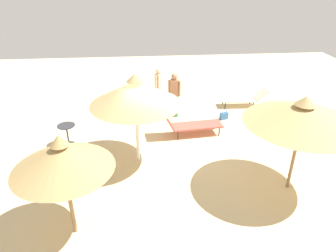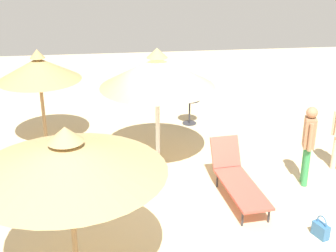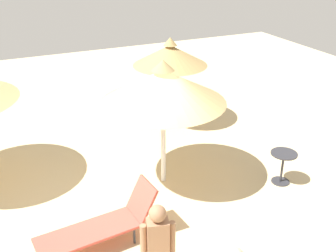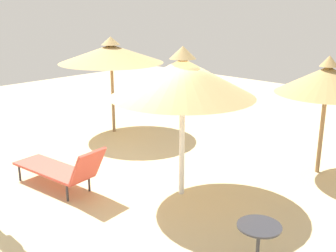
{
  "view_description": "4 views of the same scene",
  "coord_description": "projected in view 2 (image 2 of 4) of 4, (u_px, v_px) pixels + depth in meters",
  "views": [
    {
      "loc": [
        -0.68,
        -8.45,
        5.3
      ],
      "look_at": [
        0.04,
        -0.52,
        1.18
      ],
      "focal_mm": 32.96,
      "sensor_mm": 36.0,
      "label": 1
    },
    {
      "loc": [
        9.13,
        -1.42,
        5.05
      ],
      "look_at": [
        -0.14,
        -0.28,
        1.21
      ],
      "focal_mm": 50.27,
      "sensor_mm": 36.0,
      "label": 2
    },
    {
      "loc": [
        2.22,
        6.59,
        4.97
      ],
      "look_at": [
        -0.77,
        0.03,
        1.55
      ],
      "focal_mm": 43.45,
      "sensor_mm": 36.0,
      "label": 3
    },
    {
      "loc": [
        -5.49,
        4.87,
        3.42
      ],
      "look_at": [
        -0.09,
        -0.88,
        1.08
      ],
      "focal_mm": 43.52,
      "sensor_mm": 36.0,
      "label": 4
    }
  ],
  "objects": [
    {
      "name": "ground",
      "position": [
        181.0,
        180.0,
        10.48
      ],
      "size": [
        24.0,
        24.0,
        0.1
      ],
      "primitive_type": "cube",
      "color": "beige"
    },
    {
      "name": "parasol_umbrella_edge",
      "position": [
        67.0,
        157.0,
        6.52
      ],
      "size": [
        2.82,
        2.82,
        2.63
      ],
      "color": "olive",
      "rests_on": "ground"
    },
    {
      "name": "parasol_umbrella_center",
      "position": [
        39.0,
        69.0,
        11.46
      ],
      "size": [
        2.05,
        2.05,
        2.48
      ],
      "color": "olive",
      "rests_on": "ground"
    },
    {
      "name": "parasol_umbrella_front",
      "position": [
        157.0,
        72.0,
        10.37
      ],
      "size": [
        2.58,
        2.58,
        2.76
      ],
      "color": "white",
      "rests_on": "ground"
    },
    {
      "name": "lounge_chair_near_left",
      "position": [
        237.0,
        178.0,
        9.57
      ],
      "size": [
        2.16,
        0.83,
        0.99
      ],
      "color": "#CC4C3F",
      "rests_on": "ground"
    },
    {
      "name": "person_standing_far_left",
      "position": [
        308.0,
        140.0,
        9.86
      ],
      "size": [
        0.47,
        0.29,
        1.77
      ],
      "color": "#338C4C",
      "rests_on": "ground"
    },
    {
      "name": "handbag",
      "position": [
        321.0,
        230.0,
        8.39
      ],
      "size": [
        0.35,
        0.25,
        0.43
      ],
      "color": "#336699",
      "rests_on": "ground"
    },
    {
      "name": "side_table_round",
      "position": [
        190.0,
        107.0,
        13.28
      ],
      "size": [
        0.57,
        0.57,
        0.73
      ],
      "color": "#2D2D33",
      "rests_on": "ground"
    }
  ]
}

